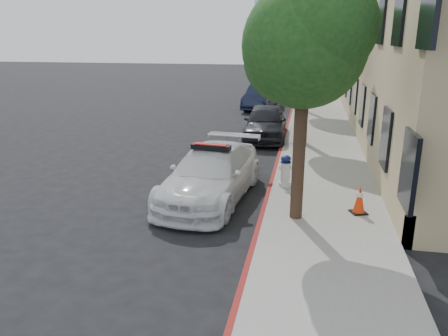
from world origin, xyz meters
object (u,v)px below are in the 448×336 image
fire_hydrant (285,171)px  police_car (211,174)px  traffic_cone (359,200)px  parked_car_mid (265,122)px  parked_car_far (261,97)px

fire_hydrant → police_car: bearing=-157.1°
fire_hydrant → traffic_cone: 2.62m
parked_car_mid → traffic_cone: bearing=-71.9°
parked_car_mid → parked_car_far: bearing=94.9°
police_car → parked_car_mid: size_ratio=1.16×
parked_car_mid → parked_car_far: size_ratio=1.00×
parked_car_mid → traffic_cone: size_ratio=6.16×
parked_car_far → traffic_cone: parked_car_far is taller
parked_car_mid → fire_hydrant: bearing=-82.0°
parked_car_far → traffic_cone: 17.49m
parked_car_mid → fire_hydrant: parked_car_mid is taller
police_car → parked_car_mid: (0.72, 7.80, 0.03)m
parked_car_mid → parked_car_far: 8.53m
fire_hydrant → parked_car_mid: bearing=96.2°
fire_hydrant → traffic_cone: (1.96, -1.73, -0.10)m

